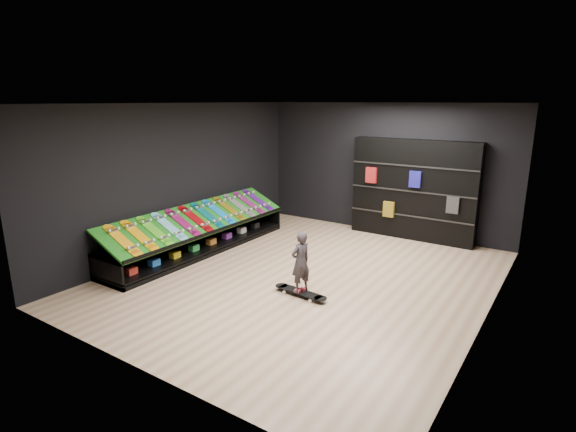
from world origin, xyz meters
The scene contains 23 objects.
floor centered at (0.00, 0.00, 0.00)m, with size 6.00×7.00×0.01m, color #CBAA89.
ceiling centered at (0.00, 0.00, 3.00)m, with size 6.00×7.00×0.01m, color white.
wall_back centered at (0.00, 3.50, 1.50)m, with size 6.00×0.02×3.00m, color black.
wall_front centered at (0.00, -3.50, 1.50)m, with size 6.00×0.02×3.00m, color black.
wall_left centered at (-3.00, 0.00, 1.50)m, with size 0.02×7.00×3.00m, color black.
wall_right centered at (3.00, 0.00, 1.50)m, with size 0.02×7.00×3.00m, color black.
display_rack centered at (-2.55, 0.00, 0.25)m, with size 0.90×4.50×0.50m, color black, non-canonical shape.
turf_ramp centered at (-2.50, 0.00, 0.71)m, with size 1.00×4.50×0.04m, color #115D0E.
back_shelving centered at (0.78, 3.32, 1.11)m, with size 2.78×0.32×2.22m, color black.
floor_skateboard centered at (0.38, -0.76, 0.04)m, with size 0.98×0.22×0.09m, color black, non-canonical shape.
child centered at (0.38, -0.76, 0.39)m, with size 0.23×0.16×0.60m, color black.
display_board_0 centered at (-2.49, -1.90, 0.74)m, with size 0.98×0.22×0.09m, color orange, non-canonical shape.
display_board_1 centered at (-2.49, -1.55, 0.74)m, with size 0.98×0.22×0.09m, color yellow, non-canonical shape.
display_board_2 centered at (-2.49, -1.21, 0.74)m, with size 0.98×0.22×0.09m, color green, non-canonical shape.
display_board_3 centered at (-2.49, -0.86, 0.74)m, with size 0.98×0.22×0.09m, color #0CB2E5, non-canonical shape.
display_board_4 centered at (-2.49, -0.52, 0.74)m, with size 0.98×0.22×0.09m, color #E5198C, non-canonical shape.
display_board_5 centered at (-2.49, -0.17, 0.74)m, with size 0.98×0.22×0.09m, color red, non-canonical shape.
display_board_6 centered at (-2.49, 0.17, 0.74)m, with size 0.98×0.22×0.09m, color #0C8C99, non-canonical shape.
display_board_7 centered at (-2.49, 0.52, 0.74)m, with size 0.98×0.22×0.09m, color blue, non-canonical shape.
display_board_8 centered at (-2.49, 0.86, 0.74)m, with size 0.98×0.22×0.09m, color yellow, non-canonical shape.
display_board_9 centered at (-2.49, 1.21, 0.74)m, with size 0.98×0.22×0.09m, color black, non-canonical shape.
display_board_10 centered at (-2.49, 1.55, 0.74)m, with size 0.98×0.22×0.09m, color #2626BF, non-canonical shape.
display_board_11 centered at (-2.49, 1.90, 0.74)m, with size 0.98×0.22×0.09m, color purple, non-canonical shape.
Camera 1 is at (3.89, -6.41, 3.06)m, focal length 28.00 mm.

